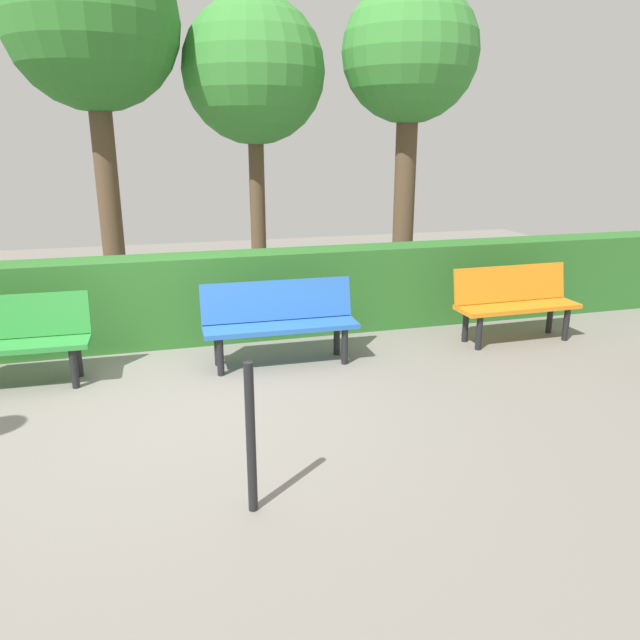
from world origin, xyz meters
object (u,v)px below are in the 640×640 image
tree_near (410,58)px  tree_far (92,25)px  bench_orange (514,300)px  tree_mid (254,73)px  bench_green (10,337)px  bench_blue (279,318)px

tree_near → tree_far: 4.25m
tree_near → tree_far: bearing=-3.8°
bench_orange → tree_mid: (2.46, -3.08, 2.69)m
tree_near → tree_mid: tree_near is taller
bench_orange → tree_far: (4.54, -2.87, 3.18)m
bench_green → tree_far: size_ratio=0.30×
bench_orange → tree_far: tree_far is taller
bench_orange → bench_green: bearing=-1.6°
bench_blue → bench_green: size_ratio=1.11×
bench_blue → tree_near: size_ratio=0.36×
bench_orange → bench_blue: same height
bench_green → tree_near: tree_near is taller
bench_orange → tree_far: 6.24m
bench_orange → tree_far: size_ratio=0.30×
bench_green → bench_blue: bearing=179.7°
bench_blue → tree_far: tree_far is taller
bench_blue → bench_green: 2.58m
tree_mid → tree_far: size_ratio=0.87×
tree_mid → tree_far: tree_far is taller
bench_green → tree_mid: bearing=-132.6°
bench_green → tree_near: bearing=-151.9°
tree_far → tree_mid: bearing=-174.4°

